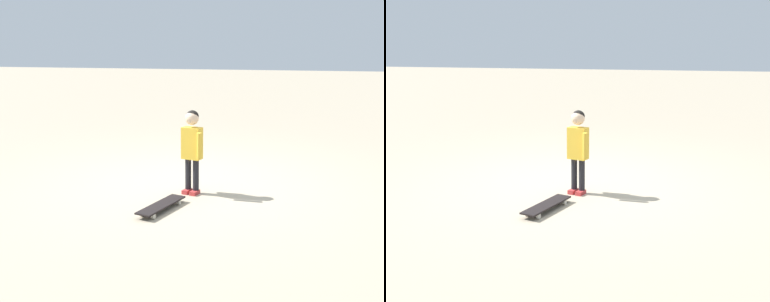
% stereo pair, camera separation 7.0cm
% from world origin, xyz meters
% --- Properties ---
extents(ground_plane, '(50.00, 50.00, 0.00)m').
position_xyz_m(ground_plane, '(0.00, 0.00, 0.00)').
color(ground_plane, tan).
extents(child_person, '(0.30, 0.31, 1.06)m').
position_xyz_m(child_person, '(-0.47, -0.12, 0.66)').
color(child_person, black).
rests_on(child_person, ground).
extents(skateboard, '(0.80, 0.42, 0.07)m').
position_xyz_m(skateboard, '(-1.17, 0.09, 0.06)').
color(skateboard, black).
rests_on(skateboard, ground).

